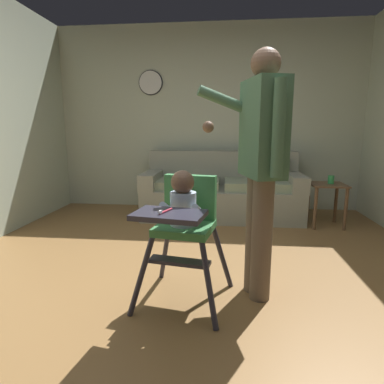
{
  "coord_description": "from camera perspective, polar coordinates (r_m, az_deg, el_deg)",
  "views": [
    {
      "loc": [
        0.25,
        -2.14,
        1.17
      ],
      "look_at": [
        0.04,
        -0.02,
        0.74
      ],
      "focal_mm": 30.03,
      "sensor_mm": 36.0,
      "label": 1
    }
  ],
  "objects": [
    {
      "name": "couch",
      "position": [
        4.34,
        5.41,
        0.04
      ],
      "size": [
        2.06,
        0.86,
        0.86
      ],
      "rotation": [
        0.0,
        0.0,
        -1.57
      ],
      "color": "gray",
      "rests_on": "ground"
    },
    {
      "name": "adult_standing",
      "position": [
        2.18,
        12.12,
        5.04
      ],
      "size": [
        0.6,
        0.49,
        1.66
      ],
      "rotation": [
        0.0,
        0.0,
        -2.88
      ],
      "color": "brown",
      "rests_on": "ground"
    },
    {
      "name": "side_table",
      "position": [
        4.19,
        22.83,
        -0.52
      ],
      "size": [
        0.4,
        0.4,
        0.52
      ],
      "color": "brown",
      "rests_on": "ground"
    },
    {
      "name": "wall_clock",
      "position": [
        4.9,
        -7.36,
        18.7
      ],
      "size": [
        0.35,
        0.04,
        0.35
      ],
      "color": "white"
    },
    {
      "name": "ground",
      "position": [
        2.48,
        -0.86,
        -18.2
      ],
      "size": [
        5.94,
        6.8,
        0.1
      ],
      "primitive_type": "cube",
      "color": "olive"
    },
    {
      "name": "high_chair",
      "position": [
        2.11,
        -1.43,
        -3.94
      ],
      "size": [
        0.7,
        0.8,
        0.91
      ],
      "rotation": [
        0.0,
        0.0,
        -1.74
      ],
      "color": "#2F2D3C",
      "rests_on": "ground"
    },
    {
      "name": "sippy_cup",
      "position": [
        4.17,
        23.45,
        2.03
      ],
      "size": [
        0.07,
        0.07,
        0.1
      ],
      "primitive_type": "cylinder",
      "color": "green",
      "rests_on": "side_table"
    },
    {
      "name": "wall_far",
      "position": [
        4.79,
        2.84,
        12.84
      ],
      "size": [
        5.14,
        0.06,
        2.61
      ],
      "primitive_type": "cube",
      "color": "beige",
      "rests_on": "ground"
    }
  ]
}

